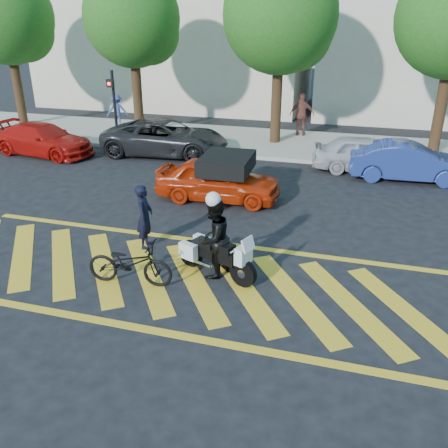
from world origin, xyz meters
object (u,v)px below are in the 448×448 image
(officer_moto, at_px, (214,238))
(parked_mid_right, at_px, (365,154))
(officer_bike, at_px, (145,217))
(bicycle, at_px, (130,263))
(red_convertible, at_px, (218,179))
(parked_right, at_px, (408,162))
(police_motorcycle, at_px, (215,255))
(parked_left, at_px, (43,139))
(parked_mid_left, at_px, (166,138))

(officer_moto, bearing_deg, parked_mid_right, -177.68)
(officer_moto, distance_m, parked_mid_right, 9.35)
(officer_bike, height_order, bicycle, officer_bike)
(red_convertible, relative_size, parked_right, 0.96)
(bicycle, distance_m, police_motorcycle, 1.83)
(officer_bike, xyz_separation_m, parked_left, (-7.60, 6.57, -0.17))
(officer_bike, bearing_deg, parked_mid_right, -43.39)
(bicycle, bearing_deg, red_convertible, -9.18)
(parked_mid_right, bearing_deg, officer_bike, 140.00)
(red_convertible, xyz_separation_m, parked_right, (5.73, 3.66, 0.00))
(police_motorcycle, distance_m, officer_moto, 0.40)
(parked_mid_right, xyz_separation_m, parked_right, (1.44, -0.67, 0.01))
(parked_left, bearing_deg, officer_moto, -120.30)
(parked_right, bearing_deg, parked_mid_right, 61.46)
(officer_bike, distance_m, officer_moto, 2.21)
(red_convertible, xyz_separation_m, parked_left, (-8.36, 2.93, -0.02))
(parked_left, bearing_deg, police_motorcycle, -120.21)
(parked_mid_left, bearing_deg, bicycle, -166.55)
(officer_bike, distance_m, parked_mid_left, 8.45)
(officer_moto, xyz_separation_m, parked_left, (-9.63, 7.45, -0.27))
(bicycle, distance_m, parked_mid_left, 10.21)
(officer_bike, relative_size, parked_mid_left, 0.32)
(police_motorcycle, distance_m, parked_left, 12.18)
(police_motorcycle, distance_m, parked_right, 9.30)
(parked_left, bearing_deg, parked_mid_right, -76.29)
(parked_left, bearing_deg, bicycle, -128.48)
(bicycle, bearing_deg, parked_left, 38.44)
(parked_mid_right, bearing_deg, red_convertible, 127.59)
(bicycle, distance_m, parked_right, 10.87)
(officer_bike, bearing_deg, parked_left, 38.16)
(officer_bike, height_order, officer_moto, officer_moto)
(officer_bike, xyz_separation_m, red_convertible, (0.76, 3.65, -0.15))
(officer_bike, relative_size, bicycle, 0.87)
(parked_mid_left, bearing_deg, police_motorcycle, -156.25)
(officer_bike, distance_m, parked_left, 10.05)
(parked_left, distance_m, parked_mid_right, 12.74)
(bicycle, xyz_separation_m, parked_left, (-8.03, 8.29, 0.15))
(red_convertible, bearing_deg, parked_right, -59.43)
(red_convertible, bearing_deg, parked_mid_right, -46.77)
(parked_mid_right, bearing_deg, officer_moto, 153.50)
(parked_left, distance_m, parked_mid_left, 5.00)
(police_motorcycle, height_order, parked_right, parked_right)
(officer_bike, xyz_separation_m, parked_mid_right, (5.06, 7.97, -0.16))
(officer_bike, height_order, parked_left, officer_bike)
(police_motorcycle, bearing_deg, parked_mid_left, 139.96)
(parked_left, relative_size, parked_right, 1.10)
(bicycle, height_order, parked_mid_left, parked_mid_left)
(bicycle, relative_size, parked_right, 0.47)
(bicycle, xyz_separation_m, officer_moto, (1.60, 0.84, 0.41))
(officer_moto, relative_size, red_convertible, 0.47)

